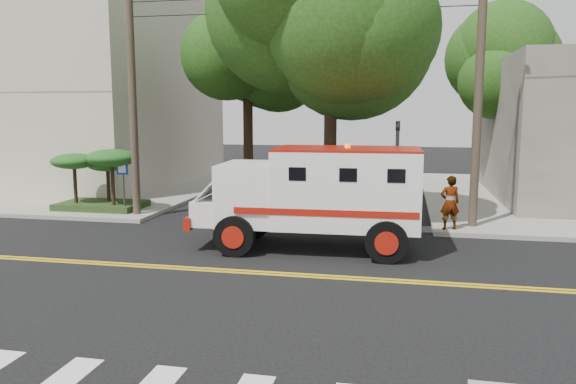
# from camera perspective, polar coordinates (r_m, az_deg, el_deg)

# --- Properties ---
(ground) EXTENTS (100.00, 100.00, 0.00)m
(ground) POSITION_cam_1_polar(r_m,az_deg,el_deg) (14.04, -5.46, -8.04)
(ground) COLOR black
(ground) RESTS_ON ground
(sidewalk_nw) EXTENTS (17.00, 17.00, 0.15)m
(sidewalk_nw) POSITION_cam_1_polar(r_m,az_deg,el_deg) (31.89, -21.73, 0.74)
(sidewalk_nw) COLOR gray
(sidewalk_nw) RESTS_ON ground
(building_left) EXTENTS (16.00, 14.00, 10.00)m
(building_left) POSITION_cam_1_polar(r_m,az_deg,el_deg) (34.04, -23.64, 9.65)
(building_left) COLOR #B8B397
(building_left) RESTS_ON sidewalk_nw
(utility_pole_left) EXTENTS (0.28, 0.28, 9.00)m
(utility_pole_left) POSITION_cam_1_polar(r_m,az_deg,el_deg) (21.18, -15.52, 9.52)
(utility_pole_left) COLOR #382D23
(utility_pole_left) RESTS_ON ground
(utility_pole_right) EXTENTS (0.28, 0.28, 9.00)m
(utility_pole_right) POSITION_cam_1_polar(r_m,az_deg,el_deg) (19.21, 18.80, 9.53)
(utility_pole_right) COLOR #382D23
(utility_pole_right) RESTS_ON ground
(tree_main) EXTENTS (6.08, 5.70, 9.85)m
(tree_main) POSITION_cam_1_polar(r_m,az_deg,el_deg) (19.46, 5.68, 17.90)
(tree_main) COLOR black
(tree_main) RESTS_ON ground
(tree_left) EXTENTS (4.48, 4.20, 7.70)m
(tree_left) POSITION_cam_1_polar(r_m,az_deg,el_deg) (25.61, -3.57, 12.29)
(tree_left) COLOR black
(tree_left) RESTS_ON ground
(tree_right) EXTENTS (4.80, 4.50, 8.20)m
(tree_right) POSITION_cam_1_polar(r_m,az_deg,el_deg) (29.12, 21.71, 11.97)
(tree_right) COLOR black
(tree_right) RESTS_ON ground
(traffic_signal) EXTENTS (0.15, 0.18, 3.60)m
(traffic_signal) POSITION_cam_1_polar(r_m,az_deg,el_deg) (18.54, 11.00, 2.84)
(traffic_signal) COLOR #3F3F42
(traffic_signal) RESTS_ON ground
(accessibility_sign) EXTENTS (0.45, 0.10, 2.02)m
(accessibility_sign) POSITION_cam_1_polar(r_m,az_deg,el_deg) (21.76, -16.40, 1.17)
(accessibility_sign) COLOR #3F3F42
(accessibility_sign) RESTS_ON ground
(palm_planter) EXTENTS (3.52, 2.63, 2.36)m
(palm_planter) POSITION_cam_1_polar(r_m,az_deg,el_deg) (22.72, -18.65, 2.07)
(palm_planter) COLOR #1E3314
(palm_planter) RESTS_ON sidewalk_nw
(armored_truck) EXTENTS (6.48, 2.78, 2.91)m
(armored_truck) POSITION_cam_1_polar(r_m,az_deg,el_deg) (15.84, 3.00, 0.00)
(armored_truck) COLOR white
(armored_truck) RESTS_ON ground
(pedestrian_a) EXTENTS (0.71, 0.55, 1.74)m
(pedestrian_a) POSITION_cam_1_polar(r_m,az_deg,el_deg) (18.65, 16.12, -1.04)
(pedestrian_a) COLOR gray
(pedestrian_a) RESTS_ON sidewalk_ne
(pedestrian_b) EXTENTS (0.99, 0.88, 1.68)m
(pedestrian_b) POSITION_cam_1_polar(r_m,az_deg,el_deg) (22.08, 23.51, -0.07)
(pedestrian_b) COLOR gray
(pedestrian_b) RESTS_ON sidewalk_ne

